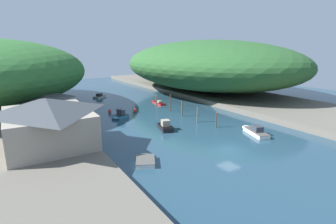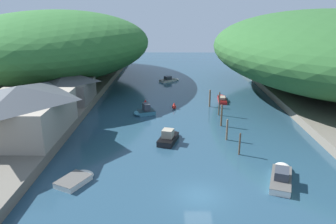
{
  "view_description": "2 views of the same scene",
  "coord_description": "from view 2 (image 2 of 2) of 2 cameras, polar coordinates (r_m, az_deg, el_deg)",
  "views": [
    {
      "loc": [
        -24.47,
        -23.87,
        13.29
      ],
      "look_at": [
        -0.43,
        15.2,
        2.06
      ],
      "focal_mm": 28.0,
      "sensor_mm": 36.0,
      "label": 1
    },
    {
      "loc": [
        -2.42,
        -25.4,
        16.04
      ],
      "look_at": [
        -2.96,
        15.98,
        2.65
      ],
      "focal_mm": 35.0,
      "sensor_mm": 36.0,
      "label": 2
    }
  ],
  "objects": [
    {
      "name": "boat_navy_launch",
      "position": [
        40.95,
        0.2,
        -4.35
      ],
      "size": [
        2.98,
        5.14,
        1.7
      ],
      "rotation": [
        0.0,
        0.0,
        6.02
      ],
      "color": "black",
      "rests_on": "water_surface"
    },
    {
      "name": "person_by_boathouse",
      "position": [
        37.1,
        -21.82,
        -5.47
      ],
      "size": [
        0.31,
        0.43,
        1.69
      ],
      "rotation": [
        0.0,
        0.0,
        1.3
      ],
      "color": "#282D3D",
      "rests_on": "left_bank"
    },
    {
      "name": "hillside_left",
      "position": [
        77.48,
        -18.7,
        11.27
      ],
      "size": [
        39.96,
        55.94,
        14.29
      ],
      "color": "#2D662D",
      "rests_on": "left_bank"
    },
    {
      "name": "mooring_post_nearest",
      "position": [
        37.79,
        12.37,
        -5.43
      ],
      "size": [
        0.2,
        0.2,
        2.64
      ],
      "color": "#4C3D2D",
      "rests_on": "water_surface"
    },
    {
      "name": "mooring_post_fourth",
      "position": [
        50.65,
        8.92,
        1.45
      ],
      "size": [
        0.21,
        0.21,
        3.71
      ],
      "color": "#4C3D2D",
      "rests_on": "water_surface"
    },
    {
      "name": "waterfront_building",
      "position": [
        43.08,
        -24.32,
        0.4
      ],
      "size": [
        10.73,
        13.46,
        6.0
      ],
      "color": "gray",
      "rests_on": "left_bank"
    },
    {
      "name": "boat_open_rowboat",
      "position": [
        50.87,
        -4.19,
        0.12
      ],
      "size": [
        3.76,
        3.1,
        1.75
      ],
      "rotation": [
        0.0,
        0.0,
        1.95
      ],
      "color": "teal",
      "rests_on": "water_surface"
    },
    {
      "name": "person_on_quay",
      "position": [
        37.23,
        -21.74,
        -5.38
      ],
      "size": [
        0.27,
        0.41,
        1.69
      ],
      "rotation": [
        0.0,
        0.0,
        1.43
      ],
      "color": "#282D3D",
      "rests_on": "left_bank"
    },
    {
      "name": "water_surface",
      "position": [
        57.72,
        3.12,
        1.77
      ],
      "size": [
        130.0,
        130.0,
        0.0
      ],
      "primitive_type": "plane",
      "color": "#234256",
      "rests_on": "ground"
    },
    {
      "name": "left_bank",
      "position": [
        62.4,
        -22.13,
        2.24
      ],
      "size": [
        22.0,
        120.0,
        1.14
      ],
      "color": "#666056",
      "rests_on": "ground"
    },
    {
      "name": "boat_far_upstream",
      "position": [
        33.17,
        -15.61,
        -11.17
      ],
      "size": [
        3.62,
        4.37,
        0.57
      ],
      "rotation": [
        0.0,
        0.0,
        5.82
      ],
      "color": "silver",
      "rests_on": "water_surface"
    },
    {
      "name": "channel_buoy_far",
      "position": [
        55.74,
        -3.96,
        1.58
      ],
      "size": [
        0.67,
        0.67,
        1.01
      ],
      "color": "red",
      "rests_on": "water_surface"
    },
    {
      "name": "mooring_post_second",
      "position": [
        41.54,
        10.24,
        -3.02
      ],
      "size": [
        0.23,
        0.23,
        2.76
      ],
      "color": "brown",
      "rests_on": "water_surface"
    },
    {
      "name": "hillside_right",
      "position": [
        70.44,
        26.51,
        9.88
      ],
      "size": [
        43.98,
        61.57,
        14.55
      ],
      "color": "#285628",
      "rests_on": "right_bank"
    },
    {
      "name": "channel_buoy_near",
      "position": [
        53.59,
        1.08,
        0.98
      ],
      "size": [
        0.71,
        0.71,
        1.07
      ],
      "color": "red",
      "rests_on": "water_surface"
    },
    {
      "name": "mooring_post_farthest",
      "position": [
        54.89,
        7.29,
        2.39
      ],
      "size": [
        0.29,
        0.29,
        2.92
      ],
      "color": "brown",
      "rests_on": "water_surface"
    },
    {
      "name": "boat_red_skiff",
      "position": [
        33.98,
        19.14,
        -10.45
      ],
      "size": [
        3.83,
        6.61,
        1.48
      ],
      "rotation": [
        0.0,
        0.0,
        5.94
      ],
      "color": "silver",
      "rests_on": "water_surface"
    },
    {
      "name": "mooring_post_middle",
      "position": [
        46.16,
        9.31,
        -0.56
      ],
      "size": [
        0.26,
        0.26,
        3.15
      ],
      "color": "brown",
      "rests_on": "water_surface"
    },
    {
      "name": "boathouse_shed",
      "position": [
        55.94,
        -17.23,
        4.42
      ],
      "size": [
        8.31,
        8.6,
        5.03
      ],
      "color": "slate",
      "rests_on": "left_bank"
    },
    {
      "name": "boat_moored_right",
      "position": [
        73.88,
        0.31,
        5.67
      ],
      "size": [
        4.9,
        4.33,
        1.19
      ],
      "rotation": [
        0.0,
        0.0,
        5.37
      ],
      "color": "silver",
      "rests_on": "water_surface"
    },
    {
      "name": "boat_near_quay",
      "position": [
        59.51,
        9.37,
        2.31
      ],
      "size": [
        1.81,
        6.11,
        0.82
      ],
      "rotation": [
        0.0,
        0.0,
        6.21
      ],
      "color": "red",
      "rests_on": "water_surface"
    }
  ]
}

